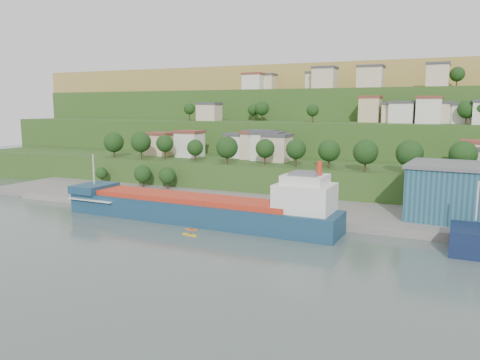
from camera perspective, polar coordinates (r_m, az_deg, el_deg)
The scene contains 9 objects.
ground at distance 100.87m, azimuth -2.01°, elevation -6.93°, with size 500.00×500.00×0.00m, color #4A5A57.
quay at distance 120.39m, azimuth 12.64°, elevation -4.53°, with size 220.00×26.00×4.00m, color slate.
pebble_beach at distance 149.22m, azimuth -17.37°, elevation -2.15°, with size 40.00×18.00×2.40m, color slate.
hillside at distance 260.61m, azimuth 14.72°, elevation 2.54°, with size 360.00×211.00×96.00m.
cargo_ship_near at distance 112.75m, azimuth -4.36°, elevation -3.74°, with size 70.81×13.24×18.12m.
caravan at distance 145.10m, azimuth -14.87°, elevation -1.35°, with size 5.42×2.26×2.53m, color white.
dinghy at distance 139.81m, azimuth -13.50°, elevation -2.06°, with size 3.62×1.36×0.72m, color silver.
kayak_orange at distance 106.79m, azimuth -5.92°, elevation -5.96°, with size 2.85×0.74×0.70m.
kayak_yellow at distance 102.48m, azimuth -6.14°, elevation -6.57°, with size 3.69×1.12×0.91m.
Camera 1 is at (43.26, -86.89, 27.44)m, focal length 35.00 mm.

